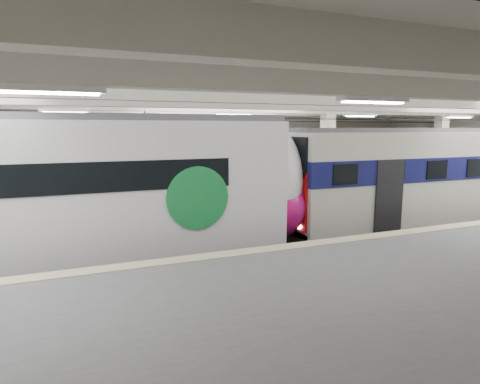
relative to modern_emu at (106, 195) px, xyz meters
name	(u,v)px	position (x,y,z in m)	size (l,w,h in m)	color
station_hall	(277,165)	(4.96, -1.74, 0.90)	(36.00, 24.00, 5.75)	black
modern_emu	(106,195)	(0.00, 0.00, 0.00)	(14.99, 3.09, 4.78)	white
older_rer	(425,177)	(12.91, 0.00, -0.05)	(13.23, 2.92, 4.37)	beige
far_train	(42,181)	(-2.21, 5.50, -0.14)	(13.40, 3.21, 4.27)	white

